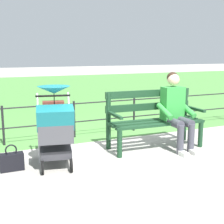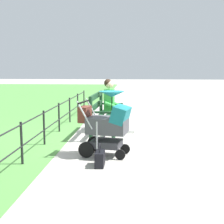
# 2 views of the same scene
# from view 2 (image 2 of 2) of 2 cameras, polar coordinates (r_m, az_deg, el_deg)

# --- Properties ---
(ground_plane) EXTENTS (60.00, 60.00, 0.00)m
(ground_plane) POSITION_cam_2_polar(r_m,az_deg,el_deg) (6.93, -0.95, -4.83)
(ground_plane) COLOR #ADA89E
(park_bench) EXTENTS (1.62, 0.66, 0.96)m
(park_bench) POSITION_cam_2_polar(r_m,az_deg,el_deg) (7.25, -1.58, 0.00)
(park_bench) COLOR #193D23
(park_bench) RESTS_ON ground
(person_on_bench) EXTENTS (0.55, 0.74, 1.28)m
(person_on_bench) POSITION_cam_2_polar(r_m,az_deg,el_deg) (7.51, 0.33, 1.46)
(person_on_bench) COLOR #42424C
(person_on_bench) RESTS_ON ground
(stroller) EXTENTS (0.66, 0.96, 1.15)m
(stroller) POSITION_cam_2_polar(r_m,az_deg,el_deg) (5.51, -0.78, -1.97)
(stroller) COLOR black
(stroller) RESTS_ON ground
(handbag) EXTENTS (0.32, 0.14, 0.37)m
(handbag) POSITION_cam_2_polar(r_m,az_deg,el_deg) (5.04, -2.21, -8.41)
(handbag) COLOR black
(handbag) RESTS_ON ground
(park_fence) EXTENTS (8.94, 0.04, 0.70)m
(park_fence) POSITION_cam_2_polar(r_m,az_deg,el_deg) (7.53, -9.87, -0.58)
(park_fence) COLOR black
(park_fence) RESTS_ON ground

